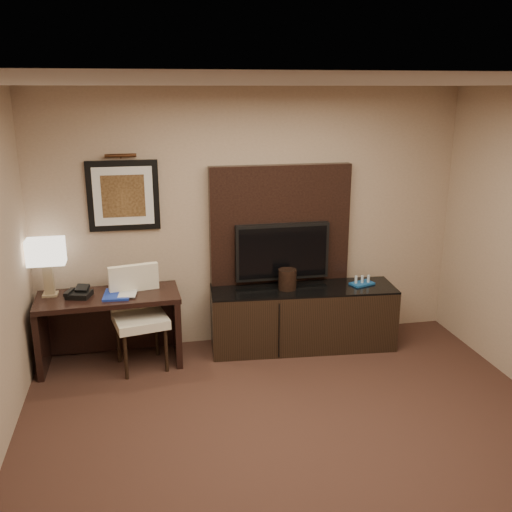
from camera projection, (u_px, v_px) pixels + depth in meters
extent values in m
cube|color=#361F18|center=(319.00, 481.00, 4.05)|extent=(4.50, 5.00, 0.01)
cube|color=silver|center=(334.00, 84.00, 3.28)|extent=(4.50, 5.00, 0.01)
cube|color=tan|center=(251.00, 219.00, 6.01)|extent=(4.50, 0.01, 2.70)
cube|color=black|center=(111.00, 330.00, 5.67)|extent=(1.39, 0.64, 0.73)
cube|color=black|center=(303.00, 317.00, 6.06)|extent=(1.97, 0.69, 0.67)
cube|color=black|center=(280.00, 226.00, 6.03)|extent=(1.50, 0.12, 1.30)
cube|color=black|center=(282.00, 252.00, 6.01)|extent=(1.00, 0.08, 0.60)
cube|color=black|center=(123.00, 196.00, 5.66)|extent=(0.70, 0.04, 0.70)
cylinder|color=#412515|center=(121.00, 156.00, 5.51)|extent=(0.04, 0.04, 0.30)
cube|color=#18309F|center=(117.00, 294.00, 5.55)|extent=(0.27, 0.35, 0.02)
imported|color=#9E997C|center=(118.00, 284.00, 5.52)|extent=(0.17, 0.04, 0.23)
cylinder|color=black|center=(287.00, 279.00, 5.91)|extent=(0.24, 0.24, 0.21)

